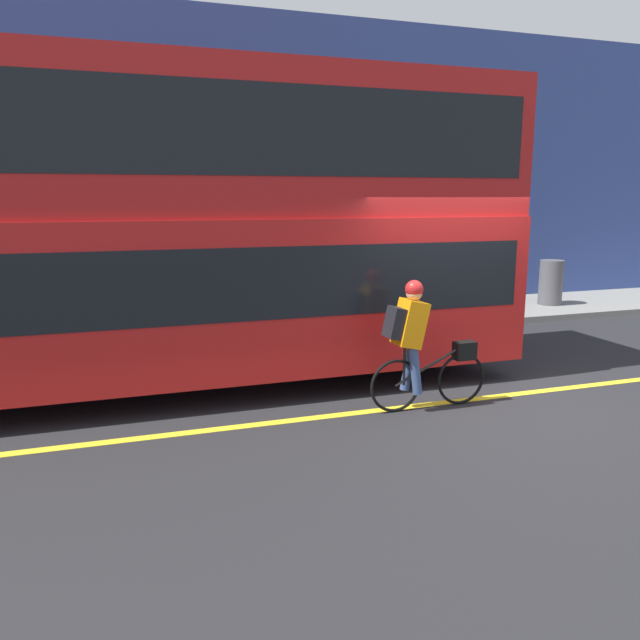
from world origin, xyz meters
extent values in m
plane|color=#232326|center=(0.00, 0.00, 0.00)|extent=(80.00, 80.00, 0.00)
cube|color=yellow|center=(0.00, -0.17, 0.00)|extent=(50.00, 0.14, 0.01)
cube|color=gray|center=(0.00, 4.90, 0.06)|extent=(60.00, 2.51, 0.12)
cube|color=#33478C|center=(0.00, 6.31, 3.06)|extent=(60.00, 0.30, 6.13)
cylinder|color=black|center=(-0.79, 1.53, 0.52)|extent=(1.05, 0.30, 1.05)
cube|color=#B21919|center=(-3.83, 1.53, 1.28)|extent=(9.81, 2.43, 1.94)
cube|color=black|center=(-3.83, 1.53, 1.52)|extent=(9.42, 2.45, 0.85)
cube|color=#B21919|center=(-3.83, 1.53, 3.15)|extent=(9.81, 2.34, 1.80)
cube|color=black|center=(-3.83, 1.53, 3.24)|extent=(9.42, 2.36, 1.01)
torus|color=black|center=(-0.23, -0.27, 0.32)|extent=(0.64, 0.04, 0.64)
torus|color=black|center=(-1.12, -0.27, 0.32)|extent=(0.64, 0.04, 0.64)
cylinder|color=black|center=(-0.68, -0.27, 0.53)|extent=(0.89, 0.03, 0.44)
cylinder|color=black|center=(-1.01, -0.27, 0.56)|extent=(0.03, 0.03, 0.47)
cube|color=black|center=(-0.20, -0.27, 0.68)|extent=(0.26, 0.16, 0.22)
cube|color=orange|center=(-0.95, -0.27, 1.06)|extent=(0.37, 0.32, 0.58)
cube|color=black|center=(-1.15, -0.27, 1.08)|extent=(0.21, 0.26, 0.38)
cylinder|color=#384C7A|center=(-0.91, -0.18, 0.51)|extent=(0.21, 0.11, 0.58)
cylinder|color=#384C7A|center=(-0.91, -0.36, 0.51)|extent=(0.19, 0.11, 0.58)
sphere|color=tan|center=(-0.91, -0.27, 1.42)|extent=(0.19, 0.19, 0.19)
sphere|color=red|center=(-0.91, -0.27, 1.46)|extent=(0.21, 0.21, 0.21)
cylinder|color=#515156|center=(5.09, 4.78, 0.61)|extent=(0.52, 0.52, 0.99)
camera|label=1|loc=(-4.21, -6.65, 2.52)|focal=35.00mm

